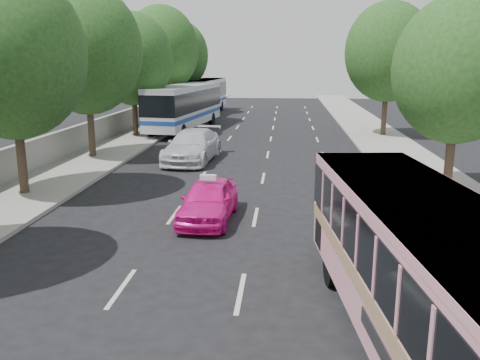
# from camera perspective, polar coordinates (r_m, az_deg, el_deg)

# --- Properties ---
(ground) EXTENTS (120.00, 120.00, 0.00)m
(ground) POSITION_cam_1_polar(r_m,az_deg,el_deg) (14.27, -3.28, -8.89)
(ground) COLOR black
(ground) RESTS_ON ground
(sidewalk_left) EXTENTS (4.00, 90.00, 0.15)m
(sidewalk_left) POSITION_cam_1_polar(r_m,az_deg,el_deg) (35.08, -12.36, 4.36)
(sidewalk_left) COLOR #9E998E
(sidewalk_left) RESTS_ON ground
(sidewalk_right) EXTENTS (4.00, 90.00, 0.12)m
(sidewalk_right) POSITION_cam_1_polar(r_m,az_deg,el_deg) (34.11, 16.10, 3.87)
(sidewalk_right) COLOR #9E998E
(sidewalk_right) RESTS_ON ground
(low_wall) EXTENTS (0.30, 90.00, 1.50)m
(low_wall) POSITION_cam_1_polar(r_m,az_deg,el_deg) (35.55, -15.21, 5.67)
(low_wall) COLOR #9E998E
(low_wall) RESTS_ON sidewalk_left
(tree_left_b) EXTENTS (5.70, 5.70, 8.88)m
(tree_left_b) POSITION_cam_1_polar(r_m,az_deg,el_deg) (21.66, -24.28, 13.35)
(tree_left_b) COLOR #38281E
(tree_left_b) RESTS_ON ground
(tree_left_c) EXTENTS (6.00, 6.00, 9.35)m
(tree_left_c) POSITION_cam_1_polar(r_m,az_deg,el_deg) (29.01, -16.86, 14.28)
(tree_left_c) COLOR #38281E
(tree_left_c) RESTS_ON ground
(tree_left_d) EXTENTS (5.52, 5.52, 8.60)m
(tree_left_d) POSITION_cam_1_polar(r_m,az_deg,el_deg) (36.54, -11.92, 13.49)
(tree_left_d) COLOR #38281E
(tree_left_d) RESTS_ON ground
(tree_left_e) EXTENTS (6.30, 6.30, 9.82)m
(tree_left_e) POSITION_cam_1_polar(r_m,az_deg,el_deg) (44.25, -8.77, 14.60)
(tree_left_e) COLOR #38281E
(tree_left_e) RESTS_ON ground
(tree_left_f) EXTENTS (5.88, 5.88, 9.16)m
(tree_left_f) POSITION_cam_1_polar(r_m,az_deg,el_deg) (52.09, -6.83, 13.98)
(tree_left_f) COLOR #38281E
(tree_left_f) RESTS_ON ground
(tree_right_near) EXTENTS (5.10, 5.10, 7.95)m
(tree_right_near) POSITION_cam_1_polar(r_m,az_deg,el_deg) (22.07, 23.58, 11.79)
(tree_right_near) COLOR #38281E
(tree_right_near) RESTS_ON ground
(tree_right_far) EXTENTS (6.00, 6.00, 9.35)m
(tree_right_far) POSITION_cam_1_polar(r_m,az_deg,el_deg) (37.68, 16.47, 13.98)
(tree_right_far) COLOR #38281E
(tree_right_far) RESTS_ON ground
(pink_bus) EXTENTS (3.38, 9.51, 2.97)m
(pink_bus) POSITION_cam_1_polar(r_m,az_deg,el_deg) (10.05, 19.48, -8.17)
(pink_bus) COLOR pink
(pink_bus) RESTS_ON ground
(pink_taxi) EXTENTS (1.85, 4.23, 1.42)m
(pink_taxi) POSITION_cam_1_polar(r_m,az_deg,el_deg) (17.42, -3.55, -2.26)
(pink_taxi) COLOR #F51599
(pink_taxi) RESTS_ON ground
(white_pickup) EXTENTS (2.78, 5.95, 1.68)m
(white_pickup) POSITION_cam_1_polar(r_m,az_deg,el_deg) (27.64, -5.37, 3.85)
(white_pickup) COLOR silver
(white_pickup) RESTS_ON ground
(tour_coach_front) EXTENTS (3.98, 11.89, 3.49)m
(tour_coach_front) POSITION_cam_1_polar(r_m,az_deg,el_deg) (39.45, -6.21, 8.53)
(tour_coach_front) COLOR silver
(tour_coach_front) RESTS_ON ground
(tour_coach_rear) EXTENTS (3.33, 11.51, 3.40)m
(tour_coach_rear) POSITION_cam_1_polar(r_m,az_deg,el_deg) (51.92, -4.13, 9.67)
(tour_coach_rear) COLOR silver
(tour_coach_rear) RESTS_ON ground
(taxi_roof_sign) EXTENTS (0.56, 0.20, 0.18)m
(taxi_roof_sign) POSITION_cam_1_polar(r_m,az_deg,el_deg) (17.22, -3.59, 0.30)
(taxi_roof_sign) COLOR silver
(taxi_roof_sign) RESTS_ON pink_taxi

